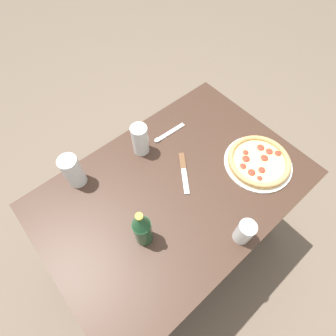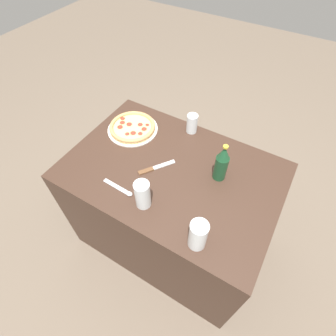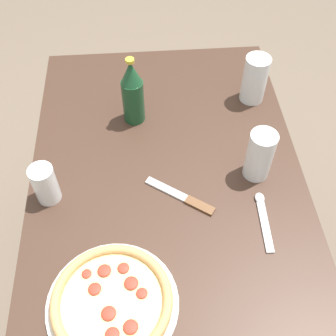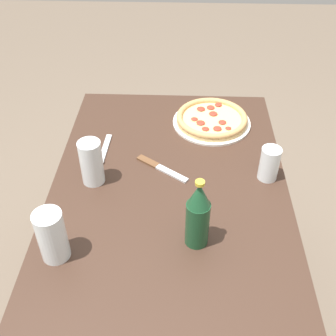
% 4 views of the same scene
% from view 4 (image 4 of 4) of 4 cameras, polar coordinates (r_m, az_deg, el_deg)
% --- Properties ---
extents(ground_plane, '(8.00, 8.00, 0.00)m').
position_cam_4_polar(ground_plane, '(1.98, 0.14, -19.05)').
color(ground_plane, '#6B5B4C').
extents(table, '(1.14, 0.77, 0.77)m').
position_cam_4_polar(table, '(1.66, 0.16, -12.21)').
color(table, '#3D281E').
rests_on(table, ground_plane).
extents(pizza_margherita, '(0.30, 0.30, 0.04)m').
position_cam_4_polar(pizza_margherita, '(1.65, 5.95, 6.59)').
color(pizza_margherita, silver).
rests_on(pizza_margherita, table).
extents(glass_mango_juice, '(0.08, 0.08, 0.16)m').
position_cam_4_polar(glass_mango_juice, '(1.16, -15.43, -8.95)').
color(glass_mango_juice, white).
rests_on(glass_mango_juice, table).
extents(glass_iced_tea, '(0.07, 0.07, 0.15)m').
position_cam_4_polar(glass_iced_tea, '(1.37, -10.29, 0.47)').
color(glass_iced_tea, white).
rests_on(glass_iced_tea, table).
extents(glass_red_wine, '(0.06, 0.06, 0.12)m').
position_cam_4_polar(glass_red_wine, '(1.41, 13.53, 0.37)').
color(glass_red_wine, white).
rests_on(glass_red_wine, table).
extents(beer_bottle, '(0.07, 0.07, 0.23)m').
position_cam_4_polar(beer_bottle, '(1.13, 4.07, -6.33)').
color(beer_bottle, '#194728').
rests_on(beer_bottle, table).
extents(knife, '(0.14, 0.18, 0.01)m').
position_cam_4_polar(knife, '(1.43, -1.13, 0.08)').
color(knife, brown).
rests_on(knife, table).
extents(spoon, '(0.18, 0.03, 0.01)m').
position_cam_4_polar(spoon, '(1.51, -8.71, 2.10)').
color(spoon, silver).
rests_on(spoon, table).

